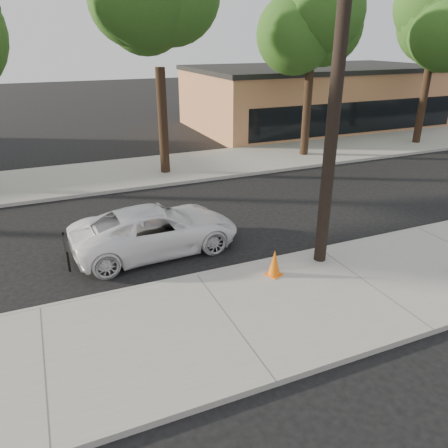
# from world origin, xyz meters

# --- Properties ---
(ground) EXTENTS (120.00, 120.00, 0.00)m
(ground) POSITION_xyz_m (0.00, 0.00, 0.00)
(ground) COLOR black
(ground) RESTS_ON ground
(near_sidewalk) EXTENTS (90.00, 4.40, 0.15)m
(near_sidewalk) POSITION_xyz_m (0.00, -4.30, 0.07)
(near_sidewalk) COLOR gray
(near_sidewalk) RESTS_ON ground
(far_sidewalk) EXTENTS (90.00, 5.00, 0.15)m
(far_sidewalk) POSITION_xyz_m (0.00, 8.50, 0.07)
(far_sidewalk) COLOR gray
(far_sidewalk) RESTS_ON ground
(curb_near) EXTENTS (90.00, 0.12, 0.16)m
(curb_near) POSITION_xyz_m (0.00, -2.10, 0.07)
(curb_near) COLOR #9E9B93
(curb_near) RESTS_ON ground
(building_main) EXTENTS (18.00, 10.00, 4.00)m
(building_main) POSITION_xyz_m (16.00, 16.00, 2.00)
(building_main) COLOR #B7724C
(building_main) RESTS_ON ground
(utility_pole) EXTENTS (1.40, 0.34, 9.00)m
(utility_pole) POSITION_xyz_m (3.60, -2.70, 4.70)
(utility_pole) COLOR black
(utility_pole) RESTS_ON near_sidewalk
(tree_c) EXTENTS (4.96, 4.80, 9.55)m
(tree_c) POSITION_xyz_m (2.22, 7.64, 6.91)
(tree_c) COLOR black
(tree_c) RESTS_ON far_sidewalk
(tree_d) EXTENTS (4.50, 4.35, 8.75)m
(tree_d) POSITION_xyz_m (10.20, 7.95, 6.37)
(tree_d) COLOR black
(tree_d) RESTS_ON far_sidewalk
(tree_e) EXTENTS (4.80, 4.65, 9.25)m
(tree_e) POSITION_xyz_m (18.21, 7.74, 6.70)
(tree_e) COLOR black
(tree_e) RESTS_ON far_sidewalk
(police_cruiser) EXTENTS (5.20, 2.62, 1.41)m
(police_cruiser) POSITION_xyz_m (-0.52, 0.03, 0.71)
(police_cruiser) COLOR white
(police_cruiser) RESTS_ON ground
(traffic_cone) EXTENTS (0.50, 0.50, 0.75)m
(traffic_cone) POSITION_xyz_m (1.93, -2.96, 0.51)
(traffic_cone) COLOR orange
(traffic_cone) RESTS_ON near_sidewalk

